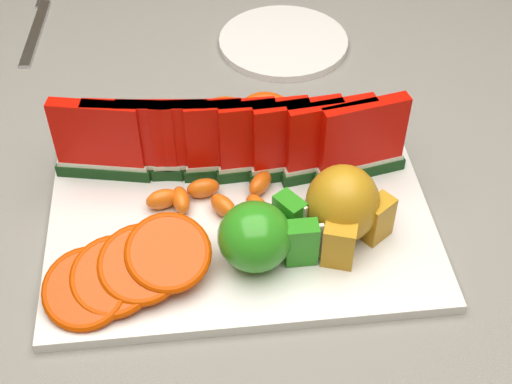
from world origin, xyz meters
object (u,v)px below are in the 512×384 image
Objects in this scene: platter at (240,212)px; side_plate at (283,42)px; apple_cluster at (262,235)px; pear_cluster at (344,207)px; fork at (36,29)px.

platter is 0.33m from side_plate.
apple_cluster is (0.02, -0.07, 0.04)m from platter.
apple_cluster is 1.23× the size of pear_cluster.
pear_cluster is at bearing -51.03° from fork.
platter is 2.05× the size of fork.
fork is (-0.27, 0.47, -0.04)m from apple_cluster.
side_plate is at bearing 74.20° from platter.
pear_cluster is 0.47× the size of side_plate.
apple_cluster reaches higher than fork.
platter is 2.02× the size of side_plate.
apple_cluster is at bearing -164.69° from pear_cluster.
pear_cluster is 0.57m from fork.
fork is at bearing 167.84° from side_plate.
side_plate is at bearing -12.16° from fork.
platter is at bearing -57.00° from fork.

